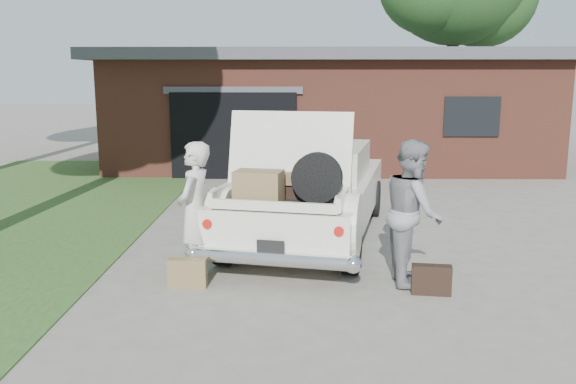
{
  "coord_description": "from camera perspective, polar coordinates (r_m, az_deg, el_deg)",
  "views": [
    {
      "loc": [
        0.13,
        -7.46,
        2.68
      ],
      "look_at": [
        0.0,
        0.6,
        1.1
      ],
      "focal_mm": 38.0,
      "sensor_mm": 36.0,
      "label": 1
    }
  ],
  "objects": [
    {
      "name": "suitcase_right",
      "position": [
        7.75,
        13.27,
        -8.0
      ],
      "size": [
        0.5,
        0.22,
        0.37
      ],
      "primitive_type": "cube",
      "rotation": [
        0.0,
        0.0,
        -0.13
      ],
      "color": "black",
      "rests_on": "ground"
    },
    {
      "name": "house",
      "position": [
        18.98,
        3.54,
        8.03
      ],
      "size": [
        12.8,
        7.8,
        3.3
      ],
      "color": "brown",
      "rests_on": "ground"
    },
    {
      "name": "sedan",
      "position": [
        9.96,
        2.02,
        0.07
      ],
      "size": [
        3.06,
        5.57,
        2.16
      ],
      "rotation": [
        0.0,
        0.0,
        -0.21
      ],
      "color": "silver",
      "rests_on": "ground"
    },
    {
      "name": "ground",
      "position": [
        7.93,
        -0.07,
        -8.67
      ],
      "size": [
        90.0,
        90.0,
        0.0
      ],
      "primitive_type": "plane",
      "color": "gray",
      "rests_on": "ground"
    },
    {
      "name": "suitcase_left",
      "position": [
        7.88,
        -9.38,
        -7.51
      ],
      "size": [
        0.49,
        0.17,
        0.37
      ],
      "primitive_type": "cube",
      "rotation": [
        0.0,
        0.0,
        -0.03
      ],
      "color": "olive",
      "rests_on": "ground"
    },
    {
      "name": "woman_right",
      "position": [
        7.96,
        11.58,
        -1.81
      ],
      "size": [
        0.72,
        0.92,
        1.87
      ],
      "primitive_type": "imported",
      "rotation": [
        0.0,
        0.0,
        1.59
      ],
      "color": "gray",
      "rests_on": "ground"
    },
    {
      "name": "woman_left",
      "position": [
        7.99,
        -8.74,
        -1.84
      ],
      "size": [
        0.56,
        0.74,
        1.82
      ],
      "primitive_type": "imported",
      "rotation": [
        0.0,
        0.0,
        -1.78
      ],
      "color": "beige",
      "rests_on": "ground"
    }
  ]
}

